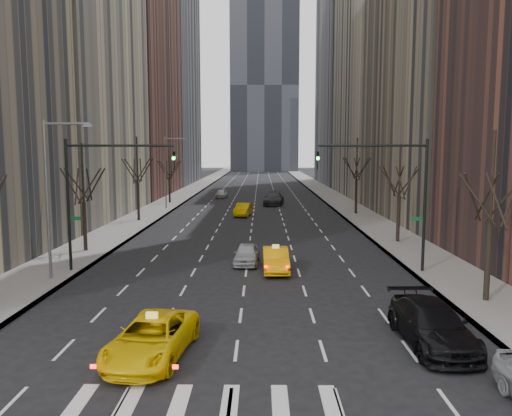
{
  "coord_description": "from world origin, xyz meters",
  "views": [
    {
      "loc": [
        0.93,
        -17.97,
        7.47
      ],
      "look_at": [
        0.57,
        16.3,
        3.5
      ],
      "focal_mm": 35.0,
      "sensor_mm": 36.0,
      "label": 1
    }
  ],
  "objects_px": {
    "taxi_sedan": "(276,260)",
    "silver_sedan_ahead": "(247,254)",
    "parked_suv_black": "(432,324)",
    "taxi_suv": "(152,338)"
  },
  "relations": [
    {
      "from": "silver_sedan_ahead",
      "to": "parked_suv_black",
      "type": "bearing_deg",
      "value": -58.38
    },
    {
      "from": "taxi_suv",
      "to": "parked_suv_black",
      "type": "distance_m",
      "value": 10.6
    },
    {
      "from": "parked_suv_black",
      "to": "taxi_sedan",
      "type": "bearing_deg",
      "value": 113.71
    },
    {
      "from": "taxi_sedan",
      "to": "parked_suv_black",
      "type": "distance_m",
      "value": 13.04
    },
    {
      "from": "parked_suv_black",
      "to": "taxi_suv",
      "type": "bearing_deg",
      "value": -175.03
    },
    {
      "from": "taxi_sedan",
      "to": "silver_sedan_ahead",
      "type": "relative_size",
      "value": 1.13
    },
    {
      "from": "taxi_suv",
      "to": "silver_sedan_ahead",
      "type": "bearing_deg",
      "value": 86.03
    },
    {
      "from": "taxi_suv",
      "to": "taxi_sedan",
      "type": "relative_size",
      "value": 1.19
    },
    {
      "from": "taxi_suv",
      "to": "taxi_sedan",
      "type": "distance_m",
      "value": 13.91
    },
    {
      "from": "silver_sedan_ahead",
      "to": "parked_suv_black",
      "type": "height_order",
      "value": "parked_suv_black"
    }
  ]
}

